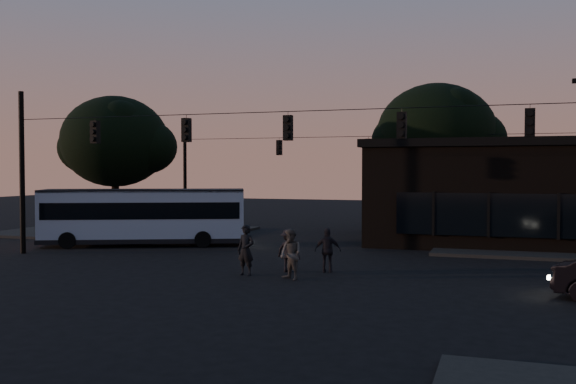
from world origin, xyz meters
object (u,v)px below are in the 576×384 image
(pedestrian_a, at_px, (246,250))
(pedestrian_d, at_px, (289,251))
(building, at_px, (520,192))
(pedestrian_b, at_px, (291,254))
(bus, at_px, (144,214))
(pedestrian_c, at_px, (328,250))

(pedestrian_a, distance_m, pedestrian_d, 1.76)
(building, height_order, pedestrian_b, building)
(pedestrian_b, height_order, pedestrian_d, pedestrian_b)
(building, xyz_separation_m, bus, (-18.28, -7.51, -1.09))
(pedestrian_a, xyz_separation_m, pedestrian_b, (1.85, -0.34, -0.03))
(pedestrian_b, distance_m, pedestrian_c, 2.13)
(pedestrian_d, bearing_deg, pedestrian_b, 131.79)
(building, bearing_deg, bus, -157.68)
(building, distance_m, pedestrian_a, 17.54)
(bus, relative_size, pedestrian_b, 5.76)
(building, bearing_deg, pedestrian_b, -118.30)
(building, height_order, pedestrian_d, building)
(pedestrian_b, height_order, pedestrian_c, pedestrian_b)
(pedestrian_b, relative_size, pedestrian_d, 1.10)
(building, xyz_separation_m, pedestrian_b, (-7.95, -14.77, -1.81))
(building, xyz_separation_m, pedestrian_c, (-7.13, -12.80, -1.87))
(building, relative_size, pedestrian_c, 9.14)
(pedestrian_c, height_order, pedestrian_d, pedestrian_c)
(bus, xyz_separation_m, pedestrian_c, (11.15, -5.30, -0.78))
(pedestrian_c, relative_size, pedestrian_d, 1.03)
(pedestrian_b, bearing_deg, bus, 178.19)
(pedestrian_a, height_order, pedestrian_b, pedestrian_a)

